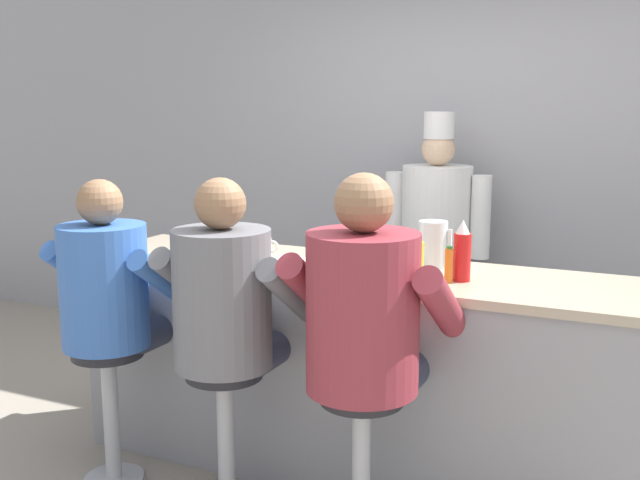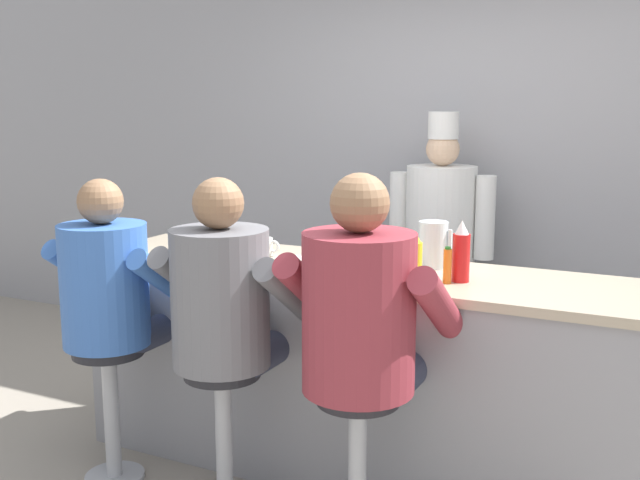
{
  "view_description": "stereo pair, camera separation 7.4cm",
  "coord_description": "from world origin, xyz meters",
  "px_view_note": "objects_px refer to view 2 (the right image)",
  "views": [
    {
      "loc": [
        1.19,
        -2.78,
        1.74
      ],
      "look_at": [
        -0.27,
        0.31,
        1.12
      ],
      "focal_mm": 42.0,
      "sensor_mm": 36.0,
      "label": 1
    },
    {
      "loc": [
        1.26,
        -2.75,
        1.74
      ],
      "look_at": [
        -0.27,
        0.31,
        1.12
      ],
      "focal_mm": 42.0,
      "sensor_mm": 36.0,
      "label": 2
    }
  ],
  "objects_px": {
    "ketchup_bottle_red": "(461,253)",
    "coffee_mug_blue": "(108,243)",
    "hot_sauce_bottle_orange": "(447,266)",
    "cook_in_whites_near": "(440,238)",
    "coffee_mug_white": "(266,246)",
    "water_pitcher_clear": "(433,244)",
    "cereal_bowl": "(290,263)",
    "mustard_bottle_yellow": "(415,259)",
    "breakfast_plate": "(203,249)",
    "diner_seated_grey": "(225,306)",
    "diner_seated_blue": "(110,293)",
    "diner_seated_maroon": "(363,320)"
  },
  "relations": [
    {
      "from": "hot_sauce_bottle_orange",
      "to": "diner_seated_maroon",
      "type": "xyz_separation_m",
      "value": [
        -0.2,
        -0.44,
        -0.15
      ]
    },
    {
      "from": "mustard_bottle_yellow",
      "to": "diner_seated_grey",
      "type": "relative_size",
      "value": 0.15
    },
    {
      "from": "breakfast_plate",
      "to": "cereal_bowl",
      "type": "relative_size",
      "value": 1.89
    },
    {
      "from": "ketchup_bottle_red",
      "to": "water_pitcher_clear",
      "type": "relative_size",
      "value": 1.23
    },
    {
      "from": "cereal_bowl",
      "to": "diner_seated_grey",
      "type": "bearing_deg",
      "value": -103.04
    },
    {
      "from": "diner_seated_grey",
      "to": "cook_in_whites_near",
      "type": "relative_size",
      "value": 0.86
    },
    {
      "from": "hot_sauce_bottle_orange",
      "to": "cook_in_whites_near",
      "type": "relative_size",
      "value": 0.09
    },
    {
      "from": "coffee_mug_white",
      "to": "diner_seated_grey",
      "type": "xyz_separation_m",
      "value": [
        0.17,
        -0.62,
        -0.14
      ]
    },
    {
      "from": "hot_sauce_bottle_orange",
      "to": "cereal_bowl",
      "type": "xyz_separation_m",
      "value": [
        -0.73,
        -0.05,
        -0.05
      ]
    },
    {
      "from": "coffee_mug_white",
      "to": "diner_seated_maroon",
      "type": "xyz_separation_m",
      "value": [
        0.79,
        -0.62,
        -0.12
      ]
    },
    {
      "from": "water_pitcher_clear",
      "to": "diner_seated_grey",
      "type": "xyz_separation_m",
      "value": [
        -0.67,
        -0.72,
        -0.2
      ]
    },
    {
      "from": "mustard_bottle_yellow",
      "to": "hot_sauce_bottle_orange",
      "type": "xyz_separation_m",
      "value": [
        0.13,
        0.05,
        -0.03
      ]
    },
    {
      "from": "cereal_bowl",
      "to": "diner_seated_blue",
      "type": "xyz_separation_m",
      "value": [
        -0.72,
        -0.4,
        -0.13
      ]
    },
    {
      "from": "breakfast_plate",
      "to": "cook_in_whites_near",
      "type": "height_order",
      "value": "cook_in_whites_near"
    },
    {
      "from": "coffee_mug_white",
      "to": "cook_in_whites_near",
      "type": "distance_m",
      "value": 1.34
    },
    {
      "from": "water_pitcher_clear",
      "to": "diner_seated_grey",
      "type": "bearing_deg",
      "value": -132.88
    },
    {
      "from": "hot_sauce_bottle_orange",
      "to": "coffee_mug_white",
      "type": "bearing_deg",
      "value": 169.98
    },
    {
      "from": "mustard_bottle_yellow",
      "to": "coffee_mug_white",
      "type": "height_order",
      "value": "mustard_bottle_yellow"
    },
    {
      "from": "cereal_bowl",
      "to": "water_pitcher_clear",
      "type": "bearing_deg",
      "value": 29.19
    },
    {
      "from": "water_pitcher_clear",
      "to": "cook_in_whites_near",
      "type": "bearing_deg",
      "value": 105.69
    },
    {
      "from": "cereal_bowl",
      "to": "diner_seated_maroon",
      "type": "distance_m",
      "value": 0.67
    },
    {
      "from": "cereal_bowl",
      "to": "diner_seated_grey",
      "type": "distance_m",
      "value": 0.42
    },
    {
      "from": "coffee_mug_white",
      "to": "diner_seated_grey",
      "type": "bearing_deg",
      "value": -74.8
    },
    {
      "from": "hot_sauce_bottle_orange",
      "to": "diner_seated_grey",
      "type": "xyz_separation_m",
      "value": [
        -0.82,
        -0.44,
        -0.17
      ]
    },
    {
      "from": "ketchup_bottle_red",
      "to": "cereal_bowl",
      "type": "xyz_separation_m",
      "value": [
        -0.77,
        -0.1,
        -0.1
      ]
    },
    {
      "from": "cereal_bowl",
      "to": "diner_seated_maroon",
      "type": "bearing_deg",
      "value": -36.6
    },
    {
      "from": "hot_sauce_bottle_orange",
      "to": "coffee_mug_blue",
      "type": "height_order",
      "value": "hot_sauce_bottle_orange"
    },
    {
      "from": "ketchup_bottle_red",
      "to": "diner_seated_maroon",
      "type": "relative_size",
      "value": 0.18
    },
    {
      "from": "ketchup_bottle_red",
      "to": "diner_seated_grey",
      "type": "relative_size",
      "value": 0.18
    },
    {
      "from": "diner_seated_grey",
      "to": "ketchup_bottle_red",
      "type": "bearing_deg",
      "value": 30.14
    },
    {
      "from": "mustard_bottle_yellow",
      "to": "breakfast_plate",
      "type": "relative_size",
      "value": 0.83
    },
    {
      "from": "ketchup_bottle_red",
      "to": "diner_seated_grey",
      "type": "bearing_deg",
      "value": -149.86
    },
    {
      "from": "diner_seated_grey",
      "to": "cook_in_whites_near",
      "type": "distance_m",
      "value": 1.88
    },
    {
      "from": "mustard_bottle_yellow",
      "to": "diner_seated_grey",
      "type": "height_order",
      "value": "diner_seated_grey"
    },
    {
      "from": "mustard_bottle_yellow",
      "to": "cook_in_whites_near",
      "type": "height_order",
      "value": "cook_in_whites_near"
    },
    {
      "from": "coffee_mug_blue",
      "to": "diner_seated_grey",
      "type": "distance_m",
      "value": 1.03
    },
    {
      "from": "diner_seated_maroon",
      "to": "diner_seated_blue",
      "type": "bearing_deg",
      "value": -179.81
    },
    {
      "from": "coffee_mug_blue",
      "to": "diner_seated_grey",
      "type": "xyz_separation_m",
      "value": [
        0.96,
        -0.36,
        -0.13
      ]
    },
    {
      "from": "mustard_bottle_yellow",
      "to": "coffee_mug_blue",
      "type": "relative_size",
      "value": 1.86
    },
    {
      "from": "breakfast_plate",
      "to": "water_pitcher_clear",
      "type": "bearing_deg",
      "value": 8.18
    },
    {
      "from": "mustard_bottle_yellow",
      "to": "cereal_bowl",
      "type": "relative_size",
      "value": 1.58
    },
    {
      "from": "hot_sauce_bottle_orange",
      "to": "water_pitcher_clear",
      "type": "height_order",
      "value": "water_pitcher_clear"
    },
    {
      "from": "water_pitcher_clear",
      "to": "coffee_mug_blue",
      "type": "xyz_separation_m",
      "value": [
        -1.62,
        -0.36,
        -0.07
      ]
    },
    {
      "from": "ketchup_bottle_red",
      "to": "diner_seated_maroon",
      "type": "height_order",
      "value": "diner_seated_maroon"
    },
    {
      "from": "cereal_bowl",
      "to": "diner_seated_maroon",
      "type": "xyz_separation_m",
      "value": [
        0.53,
        -0.39,
        -0.1
      ]
    },
    {
      "from": "coffee_mug_white",
      "to": "water_pitcher_clear",
      "type": "bearing_deg",
      "value": 6.85
    },
    {
      "from": "ketchup_bottle_red",
      "to": "coffee_mug_blue",
      "type": "bearing_deg",
      "value": -175.7
    },
    {
      "from": "mustard_bottle_yellow",
      "to": "diner_seated_blue",
      "type": "distance_m",
      "value": 1.39
    },
    {
      "from": "diner_seated_maroon",
      "to": "cook_in_whites_near",
      "type": "height_order",
      "value": "cook_in_whites_near"
    },
    {
      "from": "coffee_mug_blue",
      "to": "diner_seated_maroon",
      "type": "relative_size",
      "value": 0.08
    }
  ]
}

